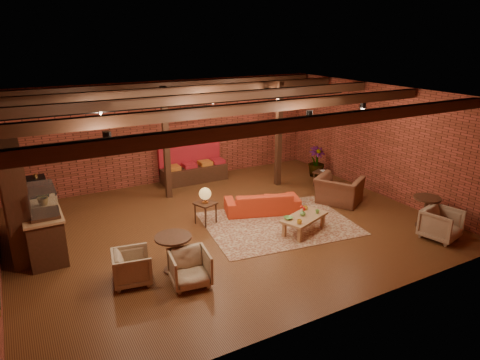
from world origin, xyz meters
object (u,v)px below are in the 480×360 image
armchair_b (190,267)px  armchair_right (339,186)px  plant_tall (318,132)px  round_table_left (174,248)px  round_table_right (426,207)px  armchair_far (441,223)px  side_table_lamp (205,196)px  armchair_a (132,265)px  coffee_table (304,218)px  side_table_book (322,173)px  sofa (262,202)px

armchair_b → armchair_right: 5.57m
plant_tall → armchair_right: bearing=-113.3°
round_table_left → round_table_right: round_table_left is taller
armchair_far → armchair_right: bearing=88.1°
side_table_lamp → armchair_a: bearing=-142.8°
coffee_table → armchair_b: bearing=-166.6°
armchair_right → round_table_right: (0.85, -2.20, -0.01)m
side_table_book → sofa: bearing=-162.1°
armchair_a → round_table_right: (7.05, -0.96, 0.15)m
round_table_right → armchair_far: size_ratio=0.96×
armchair_b → armchair_a: bearing=155.8°
armchair_far → plant_tall: bearing=72.2°
armchair_far → side_table_lamp: bearing=129.1°
round_table_right → plant_tall: bearing=88.5°
coffee_table → round_table_right: 3.09m
round_table_left → armchair_b: bearing=-81.3°
sofa → round_table_left: (-3.11, -1.70, 0.23)m
coffee_table → armchair_a: size_ratio=1.88×
side_table_lamp → armchair_b: 2.77m
armchair_b → round_table_right: bearing=4.0°
armchair_right → coffee_table: bearing=87.9°
sofa → side_table_book: 2.85m
round_table_right → round_table_left: bearing=171.1°
side_table_book → armchair_far: armchair_far is taller
side_table_book → round_table_left: bearing=-156.2°
armchair_a → side_table_book: 7.16m
armchair_right → plant_tall: plant_tall is taller
side_table_lamp → armchair_a: 2.97m
armchair_right → side_table_book: armchair_right is taller
armchair_right → side_table_book: (0.47, 1.34, -0.07)m
round_table_left → armchair_a: 0.87m
side_table_book → round_table_right: 3.57m
side_table_book → plant_tall: plant_tall is taller
side_table_lamp → round_table_left: size_ratio=1.25×
armchair_a → armchair_far: size_ratio=0.91×
side_table_lamp → side_table_book: 4.41m
side_table_lamp → plant_tall: 5.17m
armchair_b → armchair_right: bearing=26.7°
sofa → armchair_far: size_ratio=2.48×
sofa → coffee_table: (0.23, -1.52, 0.09)m
side_table_lamp → round_table_left: 2.32m
coffee_table → armchair_a: bearing=-177.4°
side_table_lamp → armchair_far: side_table_lamp is taller
round_table_right → armchair_far: bearing=-111.7°
armchair_a → armchair_far: (6.80, -1.60, 0.04)m
side_table_book → coffee_table: bearing=-136.0°
side_table_lamp → round_table_left: side_table_lamp is taller
armchair_b → round_table_right: round_table_right is taller
plant_tall → armchair_far: bearing=-94.1°
side_table_lamp → round_table_right: (4.71, -2.74, -0.22)m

